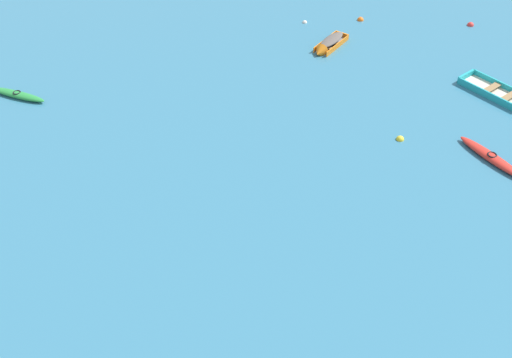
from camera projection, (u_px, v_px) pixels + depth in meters
The scene contains 7 objects.
rowboat_orange_outer_right at pixel (328, 45), 34.29m from camera, with size 2.64×2.72×0.82m.
kayak_red_midfield_right at pixel (491, 157), 26.69m from camera, with size 2.05×3.53×0.34m.
kayak_green_far_left at pixel (17, 95), 30.57m from camera, with size 3.16×2.10×0.32m.
mooring_buoy_near_foreground at pixel (400, 139), 27.95m from camera, with size 0.38×0.38×0.38m, color yellow.
mooring_buoy_trailing at pixel (305, 23), 36.97m from camera, with size 0.30×0.30×0.30m, color silver.
mooring_buoy_far_field at pixel (360, 20), 37.23m from camera, with size 0.41×0.41×0.41m, color orange.
mooring_buoy_between_boats_left at pixel (470, 25), 36.70m from camera, with size 0.41×0.41×0.41m, color red.
Camera 1 is at (-2.61, 0.12, 17.04)m, focal length 41.49 mm.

